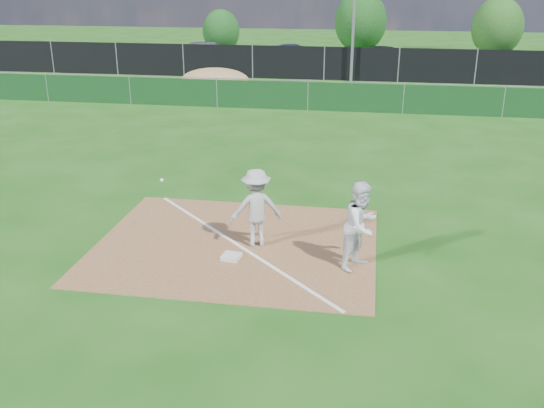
{
  "coord_description": "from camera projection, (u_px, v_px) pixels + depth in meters",
  "views": [
    {
      "loc": [
        2.75,
        -10.67,
        5.52
      ],
      "look_at": [
        0.79,
        1.0,
        1.0
      ],
      "focal_mm": 40.0,
      "sensor_mm": 36.0,
      "label": 1
    }
  ],
  "objects": [
    {
      "name": "parking_lot",
      "position": [
        331.0,
        67.0,
        38.02
      ],
      "size": [
        46.0,
        9.0,
        0.01
      ],
      "primitive_type": "cube",
      "color": "black",
      "rests_on": "ground"
    },
    {
      "name": "infield_dirt",
      "position": [
        236.0,
        244.0,
        13.15
      ],
      "size": [
        6.0,
        5.0,
        0.02
      ],
      "primitive_type": "cube",
      "color": "brown",
      "rests_on": "ground"
    },
    {
      "name": "play_at_first",
      "position": [
        256.0,
        208.0,
        12.82
      ],
      "size": [
        2.72,
        0.99,
        1.7
      ],
      "color": "#B2B2B4",
      "rests_on": "infield_dirt"
    },
    {
      "name": "light_pole",
      "position": [
        354.0,
        4.0,
        31.48
      ],
      "size": [
        0.16,
        0.16,
        8.0
      ],
      "primitive_type": "cylinder",
      "color": "slate",
      "rests_on": "ground"
    },
    {
      "name": "foul_line",
      "position": [
        236.0,
        244.0,
        13.14
      ],
      "size": [
        5.01,
        5.01,
        0.01
      ],
      "primitive_type": "cube",
      "rotation": [
        0.0,
        0.0,
        0.79
      ],
      "color": "white",
      "rests_on": "infield_dirt"
    },
    {
      "name": "runner",
      "position": [
        361.0,
        225.0,
        11.85
      ],
      "size": [
        1.04,
        1.1,
        1.8
      ],
      "primitive_type": "imported",
      "rotation": [
        0.0,
        0.0,
        1.01
      ],
      "color": "silver",
      "rests_on": "ground"
    },
    {
      "name": "black_fence",
      "position": [
        324.0,
        63.0,
        33.1
      ],
      "size": [
        46.0,
        0.04,
        1.8
      ],
      "primitive_type": "cube",
      "color": "black",
      "rests_on": "ground"
    },
    {
      "name": "car_right",
      "position": [
        389.0,
        59.0,
        36.24
      ],
      "size": [
        4.92,
        2.07,
        1.42
      ],
      "primitive_type": "imported",
      "rotation": [
        0.0,
        0.0,
        1.59
      ],
      "color": "black",
      "rests_on": "parking_lot"
    },
    {
      "name": "first_base",
      "position": [
        231.0,
        256.0,
        12.47
      ],
      "size": [
        0.42,
        0.42,
        0.08
      ],
      "primitive_type": "cube",
      "rotation": [
        0.0,
        0.0,
        -0.14
      ],
      "color": "silver",
      "rests_on": "infield_dirt"
    },
    {
      "name": "tree_mid",
      "position": [
        361.0,
        22.0,
        43.38
      ],
      "size": [
        3.71,
        3.71,
        4.4
      ],
      "color": "#382316",
      "rests_on": "ground"
    },
    {
      "name": "green_fence",
      "position": [
        308.0,
        96.0,
        25.83
      ],
      "size": [
        44.0,
        0.05,
        1.2
      ],
      "primitive_type": "cube",
      "color": "black",
      "rests_on": "ground"
    },
    {
      "name": "dirt_mound",
      "position": [
        215.0,
        80.0,
        29.83
      ],
      "size": [
        3.38,
        2.6,
        1.17
      ],
      "primitive_type": "ellipsoid",
      "color": "#977549",
      "rests_on": "ground"
    },
    {
      "name": "tree_right",
      "position": [
        497.0,
        27.0,
        41.07
      ],
      "size": [
        3.43,
        3.43,
        4.07
      ],
      "color": "#382316",
      "rests_on": "ground"
    },
    {
      "name": "tree_left",
      "position": [
        221.0,
        31.0,
        43.48
      ],
      "size": [
        2.65,
        2.65,
        3.14
      ],
      "color": "#382316",
      "rests_on": "ground"
    },
    {
      "name": "car_mid",
      "position": [
        294.0,
        56.0,
        37.72
      ],
      "size": [
        4.26,
        2.05,
        1.35
      ],
      "primitive_type": "imported",
      "rotation": [
        0.0,
        0.0,
        1.41
      ],
      "color": "black",
      "rests_on": "parking_lot"
    },
    {
      "name": "ground",
      "position": [
        292.0,
        140.0,
        21.44
      ],
      "size": [
        90.0,
        90.0,
        0.0
      ],
      "primitive_type": "plane",
      "color": "#184B10",
      "rests_on": "ground"
    },
    {
      "name": "car_left",
      "position": [
        210.0,
        53.0,
        38.13
      ],
      "size": [
        5.03,
        3.06,
        1.6
      ],
      "primitive_type": "imported",
      "rotation": [
        0.0,
        0.0,
        1.84
      ],
      "color": "#B7B9C0",
      "rests_on": "parking_lot"
    }
  ]
}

